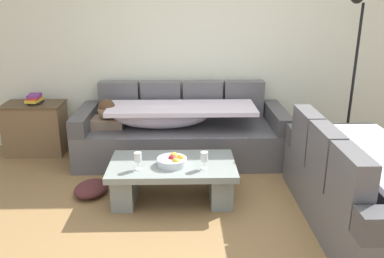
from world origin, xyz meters
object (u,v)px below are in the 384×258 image
Objects in this scene: couch_along_wall at (178,132)px; couch_near_window at (364,190)px; fruit_bowl at (173,161)px; wine_glass_near_left at (138,158)px; floor_lamp at (352,67)px; crumpled_garment at (91,189)px; coffee_table at (173,176)px; wine_glass_near_right at (204,157)px; book_stack_on_cabinet at (35,99)px; side_cabinet at (36,128)px.

couch_along_wall is 1.30× the size of couch_near_window.
wine_glass_near_left is at bearing -163.66° from fruit_bowl.
floor_lamp reaches higher than crumpled_garment.
wine_glass_near_right is (0.30, -0.14, 0.26)m from coffee_table.
wine_glass_near_left is 0.71× the size of book_stack_on_cabinet.
coffee_table is 0.85m from crumpled_garment.
book_stack_on_cabinet is 0.12× the size of floor_lamp.
coffee_table is 2.15m from side_cabinet.
couch_near_window reaches higher than fruit_bowl.
book_stack_on_cabinet is at bearing 127.58° from crumpled_garment.
coffee_table is at bearing 98.65° from fruit_bowl.
wine_glass_near_left reaches higher than crumpled_garment.
floor_lamp reaches higher than side_cabinet.
couch_near_window is 6.77× the size of fruit_bowl.
side_cabinet reaches higher than coffee_table.
couch_along_wall is at bearing 87.82° from fruit_bowl.
coffee_table is at bearing 154.32° from wine_glass_near_right.
couch_near_window is 1.69m from fruit_bowl.
wine_glass_near_left and wine_glass_near_right have the same top height.
couch_near_window is 11.42× the size of wine_glass_near_left.
wine_glass_near_right is (-1.34, 0.36, 0.16)m from couch_near_window.
side_cabinet is at bearing 135.42° from wine_glass_near_left.
wine_glass_near_right is (0.29, -0.09, 0.07)m from fruit_bowl.
floor_lamp is (2.00, -0.03, 0.79)m from couch_along_wall.
side_cabinet is at bearing 143.92° from coffee_table.
side_cabinet is (-1.78, 0.22, -0.01)m from couch_along_wall.
side_cabinet is 3.10× the size of book_stack_on_cabinet.
floor_lamp is 4.88× the size of crumpled_garment.
coffee_table is 0.42m from wine_glass_near_right.
coffee_table is 7.23× the size of wine_glass_near_right.
couch_along_wall is 8.77× the size of fruit_bowl.
wine_glass_near_left is 2.01m from side_cabinet.
couch_near_window is 3.79m from book_stack_on_cabinet.
crumpled_garment is (0.91, -1.15, -0.26)m from side_cabinet.
coffee_table is 0.43m from wine_glass_near_left.
book_stack_on_cabinet is (-2.00, 1.40, 0.20)m from wine_glass_near_right.
side_cabinet is (-1.74, 1.31, -0.10)m from fruit_bowl.
couch_along_wall reaches higher than fruit_bowl.
wine_glass_near_right is at bearing -0.05° from wine_glass_near_left.
crumpled_garment is (-0.87, -0.92, -0.27)m from couch_along_wall.
couch_near_window is at bearing -27.66° from side_cabinet.
book_stack_on_cabinet is (-1.39, 1.40, 0.20)m from wine_glass_near_left.
coffee_table is at bearing -36.08° from side_cabinet.
wine_glass_near_right reaches higher than coffee_table.
book_stack_on_cabinet is (-3.34, 1.76, 0.36)m from couch_near_window.
couch_along_wall is 14.80× the size of wine_glass_near_left.
book_stack_on_cabinet is 0.58× the size of crumpled_garment.
wine_glass_near_left is at bearing -26.68° from crumpled_garment.
wine_glass_near_left is 1.99m from book_stack_on_cabinet.
book_stack_on_cabinet is (-1.71, 1.31, 0.28)m from fruit_bowl.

